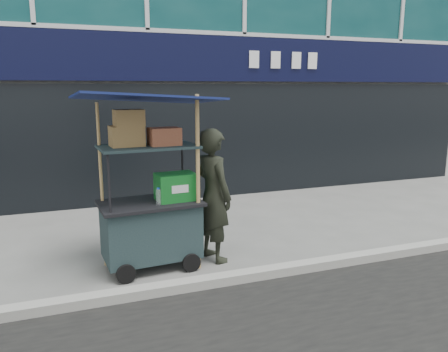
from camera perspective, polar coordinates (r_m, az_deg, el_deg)
name	(u,v)px	position (r m, az deg, el deg)	size (l,w,h in m)	color
ground	(213,278)	(5.58, -1.39, -13.19)	(80.00, 80.00, 0.00)	#5E5E5A
curb	(219,280)	(5.39, -0.69, -13.45)	(80.00, 0.18, 0.12)	gray
vendor_cart	(152,208)	(5.72, -9.44, -4.11)	(1.79, 1.32, 2.30)	#19292C
vendor_man	(213,195)	(5.88, -1.38, -2.54)	(0.66, 0.43, 1.81)	black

